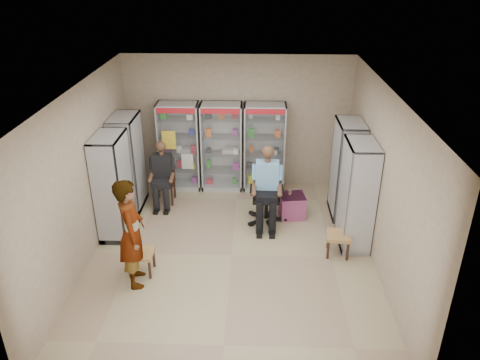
{
  "coord_description": "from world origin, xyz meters",
  "views": [
    {
      "loc": [
        0.39,
        -6.97,
        4.89
      ],
      "look_at": [
        0.13,
        0.7,
        1.17
      ],
      "focal_mm": 35.0,
      "sensor_mm": 36.0,
      "label": 1
    }
  ],
  "objects_px": {
    "cabinet_right_near": "(357,195)",
    "standing_man": "(132,233)",
    "woven_stool_b": "(142,262)",
    "cabinet_left_far": "(128,163)",
    "office_chair": "(267,194)",
    "pink_trunk": "(292,206)",
    "wooden_chair": "(164,182)",
    "woven_stool_a": "(338,244)",
    "cabinet_right_far": "(346,170)",
    "cabinet_back_left": "(180,147)",
    "cabinet_left_near": "(113,186)",
    "cabinet_back_right": "(264,148)",
    "seated_shopkeeper": "(267,188)",
    "cabinet_back_mid": "(222,147)"
  },
  "relations": [
    {
      "from": "wooden_chair",
      "to": "woven_stool_a",
      "type": "bearing_deg",
      "value": -28.67
    },
    {
      "from": "cabinet_back_right",
      "to": "wooden_chair",
      "type": "xyz_separation_m",
      "value": [
        -2.15,
        -0.73,
        -0.53
      ]
    },
    {
      "from": "office_chair",
      "to": "pink_trunk",
      "type": "bearing_deg",
      "value": 23.73
    },
    {
      "from": "cabinet_left_far",
      "to": "cabinet_back_left",
      "type": "bearing_deg",
      "value": 135.0
    },
    {
      "from": "pink_trunk",
      "to": "standing_man",
      "type": "distance_m",
      "value": 3.57
    },
    {
      "from": "cabinet_left_near",
      "to": "cabinet_right_far",
      "type": "bearing_deg",
      "value": 101.41
    },
    {
      "from": "cabinet_right_far",
      "to": "cabinet_left_far",
      "type": "bearing_deg",
      "value": 87.43
    },
    {
      "from": "cabinet_right_near",
      "to": "office_chair",
      "type": "xyz_separation_m",
      "value": [
        -1.6,
        0.73,
        -0.39
      ]
    },
    {
      "from": "cabinet_right_far",
      "to": "seated_shopkeeper",
      "type": "distance_m",
      "value": 1.66
    },
    {
      "from": "standing_man",
      "to": "cabinet_right_far",
      "type": "bearing_deg",
      "value": -70.6
    },
    {
      "from": "cabinet_left_far",
      "to": "office_chair",
      "type": "xyz_separation_m",
      "value": [
        2.86,
        -0.57,
        -0.39
      ]
    },
    {
      "from": "woven_stool_a",
      "to": "standing_man",
      "type": "height_order",
      "value": "standing_man"
    },
    {
      "from": "cabinet_back_right",
      "to": "standing_man",
      "type": "bearing_deg",
      "value": -121.2
    },
    {
      "from": "cabinet_back_right",
      "to": "woven_stool_b",
      "type": "xyz_separation_m",
      "value": [
        -2.09,
        -3.27,
        -0.79
      ]
    },
    {
      "from": "wooden_chair",
      "to": "woven_stool_b",
      "type": "height_order",
      "value": "wooden_chair"
    },
    {
      "from": "cabinet_back_left",
      "to": "cabinet_left_near",
      "type": "xyz_separation_m",
      "value": [
        -0.93,
        -2.03,
        0.0
      ]
    },
    {
      "from": "cabinet_right_far",
      "to": "wooden_chair",
      "type": "bearing_deg",
      "value": 83.96
    },
    {
      "from": "cabinet_left_far",
      "to": "cabinet_back_right",
      "type": "bearing_deg",
      "value": 108.19
    },
    {
      "from": "cabinet_back_left",
      "to": "pink_trunk",
      "type": "relative_size",
      "value": 4.04
    },
    {
      "from": "woven_stool_b",
      "to": "cabinet_right_near",
      "type": "bearing_deg",
      "value": 15.65
    },
    {
      "from": "office_chair",
      "to": "pink_trunk",
      "type": "xyz_separation_m",
      "value": [
        0.53,
        0.22,
        -0.37
      ]
    },
    {
      "from": "cabinet_right_far",
      "to": "cabinet_left_near",
      "type": "height_order",
      "value": "same"
    },
    {
      "from": "cabinet_right_far",
      "to": "cabinet_back_mid",
      "type": "bearing_deg",
      "value": 66.35
    },
    {
      "from": "cabinet_back_left",
      "to": "woven_stool_b",
      "type": "xyz_separation_m",
      "value": [
        -0.19,
        -3.27,
        -0.79
      ]
    },
    {
      "from": "cabinet_back_left",
      "to": "cabinet_right_far",
      "type": "distance_m",
      "value": 3.71
    },
    {
      "from": "pink_trunk",
      "to": "woven_stool_a",
      "type": "xyz_separation_m",
      "value": [
        0.73,
        -1.34,
        -0.03
      ]
    },
    {
      "from": "cabinet_right_far",
      "to": "wooden_chair",
      "type": "distance_m",
      "value": 3.84
    },
    {
      "from": "cabinet_right_near",
      "to": "standing_man",
      "type": "height_order",
      "value": "cabinet_right_near"
    },
    {
      "from": "cabinet_left_far",
      "to": "woven_stool_a",
      "type": "distance_m",
      "value": 4.53
    },
    {
      "from": "cabinet_left_far",
      "to": "wooden_chair",
      "type": "bearing_deg",
      "value": 106.39
    },
    {
      "from": "cabinet_left_far",
      "to": "woven_stool_b",
      "type": "xyz_separation_m",
      "value": [
        0.74,
        -2.34,
        -0.79
      ]
    },
    {
      "from": "cabinet_right_near",
      "to": "cabinet_left_near",
      "type": "relative_size",
      "value": 1.0
    },
    {
      "from": "cabinet_right_far",
      "to": "seated_shopkeeper",
      "type": "height_order",
      "value": "cabinet_right_far"
    },
    {
      "from": "cabinet_back_right",
      "to": "pink_trunk",
      "type": "relative_size",
      "value": 4.04
    },
    {
      "from": "woven_stool_b",
      "to": "cabinet_right_far",
      "type": "bearing_deg",
      "value": 29.94
    },
    {
      "from": "woven_stool_a",
      "to": "standing_man",
      "type": "xyz_separation_m",
      "value": [
        -3.43,
        -0.9,
        0.72
      ]
    },
    {
      "from": "cabinet_back_left",
      "to": "cabinet_left_near",
      "type": "relative_size",
      "value": 1.0
    },
    {
      "from": "cabinet_back_mid",
      "to": "woven_stool_a",
      "type": "relative_size",
      "value": 4.75
    },
    {
      "from": "office_chair",
      "to": "standing_man",
      "type": "bearing_deg",
      "value": -135.68
    },
    {
      "from": "cabinet_back_mid",
      "to": "seated_shopkeeper",
      "type": "relative_size",
      "value": 1.28
    },
    {
      "from": "wooden_chair",
      "to": "cabinet_back_right",
      "type": "bearing_deg",
      "value": 18.75
    },
    {
      "from": "cabinet_back_mid",
      "to": "cabinet_left_far",
      "type": "distance_m",
      "value": 2.1
    },
    {
      "from": "cabinet_right_far",
      "to": "cabinet_right_near",
      "type": "distance_m",
      "value": 1.1
    },
    {
      "from": "cabinet_back_right",
      "to": "woven_stool_a",
      "type": "relative_size",
      "value": 4.75
    },
    {
      "from": "cabinet_back_left",
      "to": "wooden_chair",
      "type": "relative_size",
      "value": 2.13
    },
    {
      "from": "cabinet_back_mid",
      "to": "seated_shopkeeper",
      "type": "height_order",
      "value": "cabinet_back_mid"
    },
    {
      "from": "cabinet_right_far",
      "to": "woven_stool_b",
      "type": "xyz_separation_m",
      "value": [
        -3.72,
        -2.14,
        -0.79
      ]
    },
    {
      "from": "cabinet_back_left",
      "to": "cabinet_back_mid",
      "type": "bearing_deg",
      "value": 0.0
    },
    {
      "from": "cabinet_back_mid",
      "to": "cabinet_right_near",
      "type": "xyz_separation_m",
      "value": [
        2.58,
        -2.23,
        0.0
      ]
    },
    {
      "from": "cabinet_right_near",
      "to": "woven_stool_a",
      "type": "height_order",
      "value": "cabinet_right_near"
    }
  ]
}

